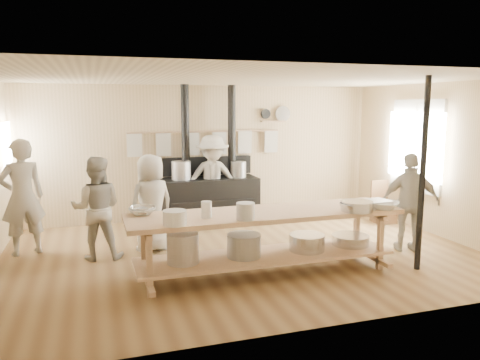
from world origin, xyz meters
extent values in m
plane|color=brown|center=(0.00, 0.00, 0.00)|extent=(7.00, 7.00, 0.00)
plane|color=#CDB282|center=(0.00, 2.50, 1.30)|extent=(7.00, 0.00, 7.00)
plane|color=#CDB282|center=(0.00, -2.50, 1.30)|extent=(7.00, 0.00, 7.00)
plane|color=#CDB282|center=(3.50, 0.00, 1.30)|extent=(0.00, 5.00, 5.00)
plane|color=tan|center=(0.00, 0.00, 2.60)|extent=(7.00, 7.00, 0.00)
cube|color=beige|center=(3.47, 0.60, 1.50)|extent=(0.06, 1.35, 1.65)
plane|color=white|center=(3.43, 0.60, 1.50)|extent=(0.00, 1.50, 1.50)
cube|color=beige|center=(3.42, 0.60, 1.50)|extent=(0.02, 0.03, 1.50)
plane|color=white|center=(-3.45, 2.00, 1.60)|extent=(0.00, 0.90, 0.90)
cube|color=black|center=(0.00, 2.10, 0.42)|extent=(1.80, 0.70, 0.85)
cube|color=black|center=(0.00, 2.10, 0.05)|extent=(1.90, 0.75, 0.10)
cube|color=black|center=(0.00, 2.40, 1.05)|extent=(1.80, 0.12, 0.35)
cylinder|color=black|center=(-0.45, 2.15, 1.73)|extent=(0.15, 0.15, 1.75)
cylinder|color=black|center=(0.45, 2.15, 1.73)|extent=(0.15, 0.15, 1.75)
cylinder|color=#B2B2B7|center=(-0.55, 2.10, 1.02)|extent=(0.36, 0.36, 0.34)
cylinder|color=gray|center=(0.55, 2.05, 1.00)|extent=(0.30, 0.30, 0.30)
cylinder|color=#A17E5C|center=(0.00, 2.40, 1.72)|extent=(3.00, 0.04, 0.04)
cube|color=beige|center=(-1.35, 2.40, 1.50)|extent=(0.28, 0.01, 0.46)
cube|color=beige|center=(-0.81, 2.40, 1.50)|extent=(0.28, 0.01, 0.46)
cube|color=beige|center=(-0.27, 2.40, 1.50)|extent=(0.28, 0.01, 0.46)
cube|color=beige|center=(0.27, 2.40, 1.50)|extent=(0.28, 0.01, 0.46)
cube|color=beige|center=(0.81, 2.40, 1.50)|extent=(0.28, 0.01, 0.46)
cube|color=beige|center=(1.35, 2.40, 1.50)|extent=(0.28, 0.01, 0.46)
cube|color=#A17E5C|center=(1.40, 2.42, 1.90)|extent=(0.50, 0.14, 0.03)
cylinder|color=black|center=(1.25, 2.44, 2.05)|extent=(0.20, 0.04, 0.20)
cylinder|color=silver|center=(1.62, 2.44, 2.05)|extent=(0.32, 0.03, 0.32)
cube|color=#A17E5C|center=(0.00, -0.90, 0.82)|extent=(3.60, 0.90, 0.06)
cube|color=#A17E5C|center=(0.00, -0.90, 0.25)|extent=(3.40, 0.80, 0.04)
cube|color=#A17E5C|center=(0.00, -0.90, 0.20)|extent=(3.30, 0.06, 0.06)
cube|color=#A17E5C|center=(-1.55, -1.20, 0.42)|extent=(0.07, 0.07, 0.85)
cube|color=#A17E5C|center=(-1.55, -0.60, 0.42)|extent=(0.07, 0.07, 0.85)
cube|color=#A17E5C|center=(1.55, -1.20, 0.42)|extent=(0.07, 0.07, 0.85)
cube|color=#A17E5C|center=(1.55, -0.60, 0.42)|extent=(0.07, 0.07, 0.85)
cylinder|color=#B2B2B7|center=(-1.10, -0.90, 0.46)|extent=(0.40, 0.40, 0.38)
cylinder|color=gray|center=(-0.30, -0.90, 0.42)|extent=(0.44, 0.44, 0.30)
cylinder|color=silver|center=(0.60, -0.90, 0.38)|extent=(0.48, 0.48, 0.22)
cylinder|color=silver|center=(1.30, -0.90, 0.34)|extent=(0.52, 0.52, 0.14)
cylinder|color=black|center=(2.05, -1.35, 1.30)|extent=(0.08, 0.08, 2.60)
imported|color=#ACA598|center=(-3.14, 0.99, 0.87)|extent=(0.74, 0.62, 1.74)
imported|color=#ACA598|center=(-2.10, 0.44, 0.75)|extent=(0.81, 0.67, 1.50)
imported|color=#ACA598|center=(-1.30, 0.56, 0.75)|extent=(0.86, 0.73, 1.50)
imported|color=#ACA598|center=(2.47, -0.60, 0.75)|extent=(0.96, 0.65, 1.51)
imported|color=#ACA598|center=(0.01, 1.95, 0.84)|extent=(1.15, 0.75, 1.67)
cube|color=brown|center=(3.15, 1.03, 0.20)|extent=(0.37, 0.37, 0.39)
cube|color=brown|center=(3.15, 1.20, 0.57)|extent=(0.37, 0.04, 0.44)
imported|color=white|center=(-1.55, -0.57, 0.89)|extent=(0.37, 0.37, 0.08)
imported|color=silver|center=(-1.55, -0.57, 0.90)|extent=(0.43, 0.43, 0.10)
imported|color=white|center=(1.55, -1.23, 0.90)|extent=(0.57, 0.57, 0.10)
imported|color=silver|center=(1.09, -1.23, 0.90)|extent=(0.50, 0.50, 0.11)
cube|color=#B2B2B7|center=(1.45, -1.12, 0.90)|extent=(0.48, 0.34, 0.10)
cylinder|color=silver|center=(1.15, -1.23, 0.92)|extent=(0.43, 0.43, 0.13)
cylinder|color=gray|center=(-0.39, -1.23, 0.95)|extent=(0.24, 0.24, 0.21)
cylinder|color=white|center=(-1.25, -1.23, 0.94)|extent=(0.30, 0.30, 0.17)
cylinder|color=white|center=(-0.82, -1.00, 0.95)|extent=(0.16, 0.16, 0.20)
camera|label=1|loc=(-2.12, -6.46, 2.21)|focal=35.00mm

